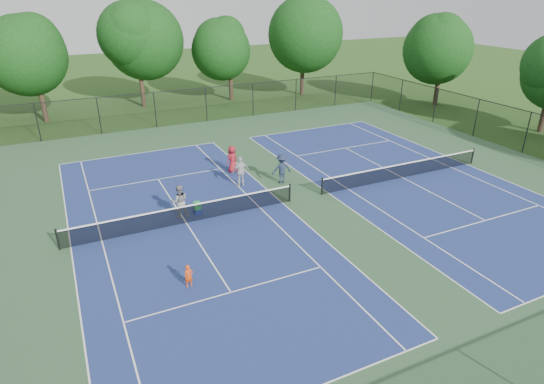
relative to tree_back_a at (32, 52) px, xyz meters
name	(u,v)px	position (x,y,z in m)	size (l,w,h in m)	color
ground	(306,198)	(13.00, -24.00, -6.04)	(140.00, 140.00, 0.00)	#234716
court_pad	(306,198)	(13.00, -24.00, -6.03)	(36.00, 36.00, 0.01)	#2C4F35
tennis_court_left	(186,221)	(6.00, -24.00, -5.94)	(12.00, 23.83, 1.07)	navy
tennis_court_right	(403,176)	(20.00, -24.00, -5.94)	(12.00, 23.83, 1.07)	navy
perimeter_fence	(307,172)	(13.00, -24.00, -4.44)	(36.08, 36.08, 3.02)	black
tree_back_a	(32,52)	(0.00, 0.00, 0.00)	(6.80, 6.80, 9.15)	#2D2116
tree_back_b	(136,38)	(9.00, 2.00, 0.56)	(7.60, 7.60, 10.03)	#2D2116
tree_back_c	(230,46)	(18.00, 1.00, -0.56)	(6.00, 6.00, 8.40)	#2D2116
tree_back_d	(303,30)	(26.00, 0.00, 0.79)	(7.80, 7.80, 10.37)	#2D2116
tree_side_e	(443,45)	(36.00, -10.00, -0.23)	(6.60, 6.60, 8.87)	#2D2116
child_player	(189,276)	(4.64, -29.29, -5.55)	(0.36, 0.24, 0.99)	#E9470F
instructor	(180,201)	(5.95, -23.20, -5.14)	(0.87, 0.68, 1.80)	gray
bystander_a	(241,171)	(10.33, -20.75, -5.11)	(1.09, 0.45, 1.86)	silver
bystander_b	(282,169)	(12.75, -21.39, -5.12)	(1.19, 0.69, 1.85)	#1B263D
bystander_c	(232,159)	(10.68, -18.43, -5.15)	(0.86, 0.56, 1.77)	maroon
ball_crate	(198,212)	(6.83, -23.27, -5.89)	(0.40, 0.30, 0.29)	#162E9B
ball_hopper	(197,206)	(6.83, -23.27, -5.54)	(0.34, 0.28, 0.42)	green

